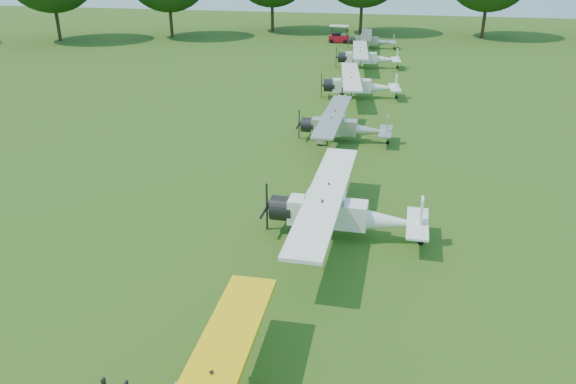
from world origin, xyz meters
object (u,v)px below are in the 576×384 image
(aircraft_5, at_px, (358,84))
(aircraft_7, at_px, (370,40))
(aircraft_6, at_px, (366,56))
(golf_cart, at_px, (339,37))
(aircraft_3, at_px, (340,210))
(aircraft_4, at_px, (341,125))

(aircraft_5, relative_size, aircraft_7, 1.14)
(aircraft_5, bearing_deg, aircraft_6, 83.82)
(golf_cart, bearing_deg, aircraft_3, -83.31)
(aircraft_7, distance_m, golf_cart, 5.55)
(aircraft_6, height_order, aircraft_7, aircraft_6)
(aircraft_5, height_order, aircraft_7, aircraft_5)
(aircraft_6, bearing_deg, aircraft_5, -94.32)
(aircraft_3, bearing_deg, golf_cart, 97.67)
(aircraft_3, bearing_deg, aircraft_7, 93.10)
(aircraft_5, height_order, aircraft_6, aircraft_6)
(aircraft_6, xyz_separation_m, aircraft_7, (-0.21, 11.57, -0.15))
(aircraft_7, bearing_deg, aircraft_5, -92.02)
(aircraft_5, distance_m, golf_cart, 27.73)
(aircraft_4, bearing_deg, aircraft_5, 90.36)
(aircraft_7, xyz_separation_m, golf_cart, (-4.25, 3.55, -0.35))
(aircraft_5, height_order, golf_cart, golf_cart)
(aircraft_4, bearing_deg, aircraft_3, -83.12)
(aircraft_3, relative_size, aircraft_5, 1.09)
(aircraft_3, distance_m, aircraft_7, 48.02)
(aircraft_7, bearing_deg, golf_cart, 137.22)
(aircraft_3, relative_size, golf_cart, 4.54)
(aircraft_6, bearing_deg, aircraft_7, 85.99)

